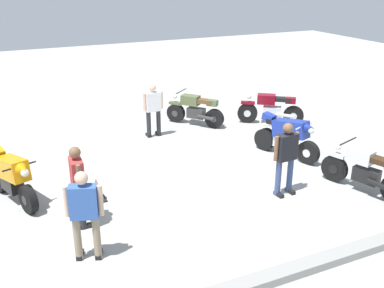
% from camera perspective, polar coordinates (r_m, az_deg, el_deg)
% --- Properties ---
extents(ground_plane, '(40.00, 40.00, 0.00)m').
position_cam_1_polar(ground_plane, '(11.35, -0.21, -2.88)').
color(ground_plane, '#9E9E99').
extents(curb_edge, '(14.00, 0.30, 0.15)m').
position_cam_1_polar(curb_edge, '(7.92, 14.27, -14.86)').
color(curb_edge, gray).
rests_on(curb_edge, ground).
extents(motorcycle_orange_sportbike, '(0.93, 1.90, 1.14)m').
position_cam_1_polar(motorcycle_orange_sportbike, '(10.20, -21.92, -3.80)').
color(motorcycle_orange_sportbike, black).
rests_on(motorcycle_orange_sportbike, ground).
extents(motorcycle_maroon_cruiser, '(1.76, 1.33, 1.09)m').
position_cam_1_polar(motorcycle_maroon_cruiser, '(14.49, 10.01, 4.47)').
color(motorcycle_maroon_cruiser, black).
rests_on(motorcycle_maroon_cruiser, ground).
extents(motorcycle_silver_cruiser, '(0.87, 2.03, 1.09)m').
position_cam_1_polar(motorcycle_silver_cruiser, '(10.61, 21.18, -3.15)').
color(motorcycle_silver_cruiser, black).
rests_on(motorcycle_silver_cruiser, ground).
extents(motorcycle_olive_vintage, '(1.37, 1.60, 1.07)m').
position_cam_1_polar(motorcycle_olive_vintage, '(14.21, 0.39, 4.33)').
color(motorcycle_olive_vintage, black).
rests_on(motorcycle_olive_vintage, ground).
extents(motorcycle_blue_sportbike, '(0.93, 1.90, 1.14)m').
position_cam_1_polar(motorcycle_blue_sportbike, '(12.00, 12.01, 1.09)').
color(motorcycle_blue_sportbike, black).
rests_on(motorcycle_blue_sportbike, ground).
extents(person_in_blue_shirt, '(0.63, 0.44, 1.65)m').
position_cam_1_polar(person_in_blue_shirt, '(7.69, -13.51, -8.28)').
color(person_in_blue_shirt, gray).
rests_on(person_in_blue_shirt, ground).
extents(person_in_red_shirt, '(0.32, 0.64, 1.63)m').
position_cam_1_polar(person_in_red_shirt, '(8.74, -14.31, -4.68)').
color(person_in_red_shirt, '#262628').
rests_on(person_in_red_shirt, ground).
extents(person_in_black_shirt, '(0.65, 0.33, 1.65)m').
position_cam_1_polar(person_in_black_shirt, '(9.85, 11.86, -1.32)').
color(person_in_black_shirt, '#384772').
rests_on(person_in_black_shirt, ground).
extents(person_in_white_shirt, '(0.63, 0.32, 1.60)m').
position_cam_1_polar(person_in_white_shirt, '(13.14, -4.97, 4.67)').
color(person_in_white_shirt, '#262628').
rests_on(person_in_white_shirt, ground).
extents(traffic_cone, '(0.36, 0.36, 0.53)m').
position_cam_1_polar(traffic_cone, '(9.86, -12.04, -5.66)').
color(traffic_cone, black).
rests_on(traffic_cone, ground).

